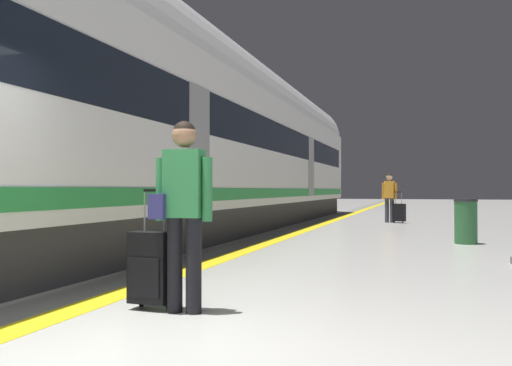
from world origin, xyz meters
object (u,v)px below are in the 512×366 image
(passenger_near, at_px, (389,194))
(traveller_foreground, at_px, (182,202))
(suitcase_near, at_px, (399,212))
(rolling_suitcase_foreground, at_px, (151,267))
(high_speed_train, at_px, (215,136))
(waste_bin, at_px, (466,221))

(passenger_near, bearing_deg, traveller_foreground, -93.97)
(suitcase_near, bearing_deg, rolling_suitcase_foreground, -96.71)
(passenger_near, height_order, suitcase_near, passenger_near)
(high_speed_train, height_order, rolling_suitcase_foreground, high_speed_train)
(high_speed_train, relative_size, rolling_suitcase_foreground, 26.62)
(rolling_suitcase_foreground, bearing_deg, suitcase_near, 83.29)
(suitcase_near, height_order, waste_bin, suitcase_near)
(suitcase_near, distance_m, waste_bin, 6.81)
(passenger_near, relative_size, suitcase_near, 1.59)
(passenger_near, bearing_deg, suitcase_near, -29.05)
(rolling_suitcase_foreground, xyz_separation_m, suitcase_near, (1.63, 13.90, -0.04))
(traveller_foreground, height_order, suitcase_near, traveller_foreground)
(traveller_foreground, height_order, rolling_suitcase_foreground, traveller_foreground)
(high_speed_train, height_order, traveller_foreground, high_speed_train)
(suitcase_near, bearing_deg, passenger_near, 150.95)
(rolling_suitcase_foreground, distance_m, suitcase_near, 14.00)
(rolling_suitcase_foreground, xyz_separation_m, waste_bin, (3.21, 7.27, 0.07))
(high_speed_train, bearing_deg, passenger_near, 51.52)
(rolling_suitcase_foreground, bearing_deg, high_speed_train, 107.68)
(rolling_suitcase_foreground, distance_m, waste_bin, 7.95)
(high_speed_train, bearing_deg, traveller_foreground, -70.47)
(traveller_foreground, xyz_separation_m, suitcase_near, (1.30, 13.94, -0.64))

